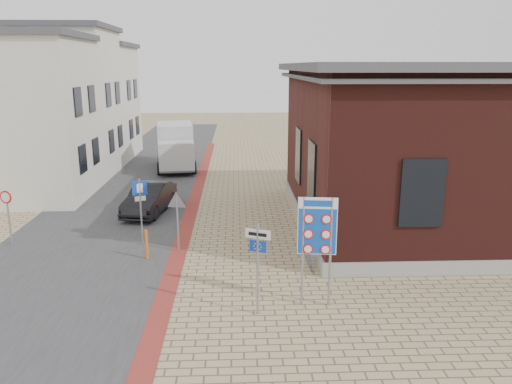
{
  "coord_description": "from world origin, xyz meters",
  "views": [
    {
      "loc": [
        0.15,
        -13.98,
        6.69
      ],
      "look_at": [
        0.88,
        3.71,
        2.2
      ],
      "focal_mm": 35.0,
      "sensor_mm": 36.0,
      "label": 1
    }
  ],
  "objects_px": {
    "box_truck": "(176,146)",
    "parking_sign": "(140,200)",
    "essen_sign": "(258,255)",
    "sedan": "(150,198)",
    "bollard": "(147,245)",
    "border_sign": "(317,228)"
  },
  "relations": [
    {
      "from": "box_truck",
      "to": "essen_sign",
      "type": "relative_size",
      "value": 2.24
    },
    {
      "from": "essen_sign",
      "to": "bollard",
      "type": "bearing_deg",
      "value": 155.8
    },
    {
      "from": "box_truck",
      "to": "border_sign",
      "type": "distance_m",
      "value": 20.81
    },
    {
      "from": "border_sign",
      "to": "parking_sign",
      "type": "bearing_deg",
      "value": 144.58
    },
    {
      "from": "sedan",
      "to": "essen_sign",
      "type": "distance_m",
      "value": 11.13
    },
    {
      "from": "sedan",
      "to": "border_sign",
      "type": "bearing_deg",
      "value": -46.93
    },
    {
      "from": "box_truck",
      "to": "essen_sign",
      "type": "height_order",
      "value": "box_truck"
    },
    {
      "from": "box_truck",
      "to": "parking_sign",
      "type": "bearing_deg",
      "value": -96.45
    },
    {
      "from": "parking_sign",
      "to": "bollard",
      "type": "distance_m",
      "value": 2.13
    },
    {
      "from": "essen_sign",
      "to": "parking_sign",
      "type": "bearing_deg",
      "value": 149.56
    },
    {
      "from": "sedan",
      "to": "box_truck",
      "type": "bearing_deg",
      "value": 99.48
    },
    {
      "from": "border_sign",
      "to": "bollard",
      "type": "height_order",
      "value": "border_sign"
    },
    {
      "from": "sedan",
      "to": "bollard",
      "type": "bearing_deg",
      "value": -71.87
    },
    {
      "from": "border_sign",
      "to": "bollard",
      "type": "bearing_deg",
      "value": 152.78
    },
    {
      "from": "border_sign",
      "to": "bollard",
      "type": "relative_size",
      "value": 2.94
    },
    {
      "from": "box_truck",
      "to": "border_sign",
      "type": "bearing_deg",
      "value": -80.36
    },
    {
      "from": "essen_sign",
      "to": "box_truck",
      "type": "bearing_deg",
      "value": 126.6
    },
    {
      "from": "border_sign",
      "to": "essen_sign",
      "type": "height_order",
      "value": "border_sign"
    },
    {
      "from": "border_sign",
      "to": "bollard",
      "type": "distance_m",
      "value": 6.81
    },
    {
      "from": "border_sign",
      "to": "parking_sign",
      "type": "xyz_separation_m",
      "value": [
        -5.89,
        5.41,
        -0.57
      ]
    },
    {
      "from": "essen_sign",
      "to": "parking_sign",
      "type": "xyz_separation_m",
      "value": [
        -4.22,
        5.9,
        -0.0
      ]
    },
    {
      "from": "border_sign",
      "to": "parking_sign",
      "type": "relative_size",
      "value": 1.25
    }
  ]
}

